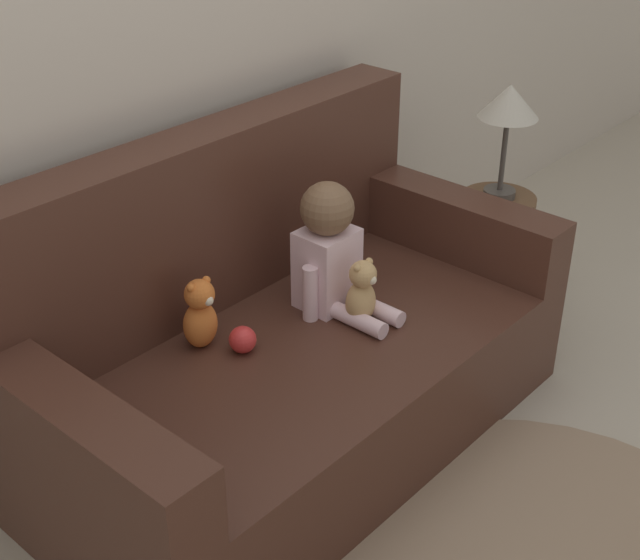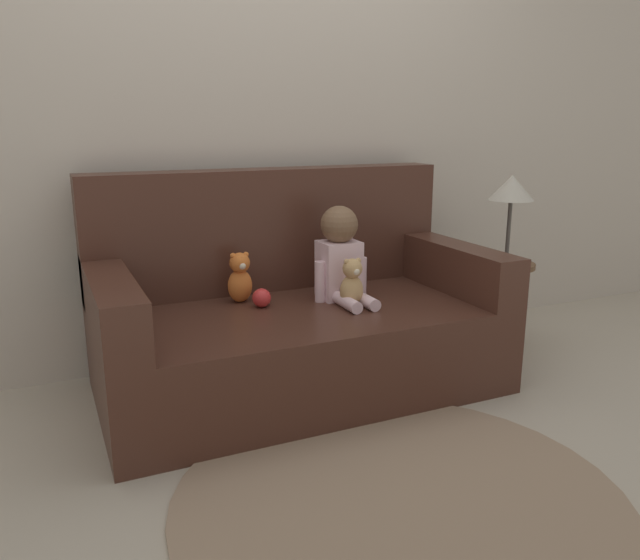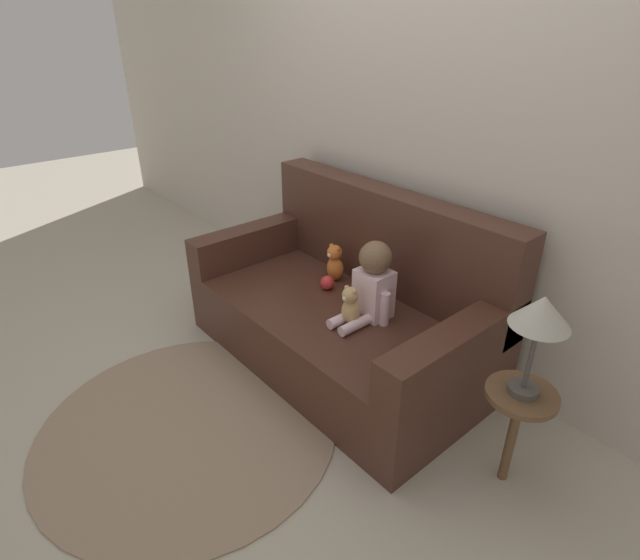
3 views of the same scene
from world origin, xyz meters
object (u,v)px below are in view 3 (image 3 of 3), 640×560
(teddy_bear_brown, at_px, (351,306))
(plush_toy_side, at_px, (335,263))
(person_baby, at_px, (372,284))
(toy_ball, at_px, (327,283))
(couch, at_px, (346,308))
(side_table, at_px, (534,346))

(teddy_bear_brown, relative_size, plush_toy_side, 0.95)
(person_baby, distance_m, toy_ball, 0.40)
(person_baby, height_order, toy_ball, person_baby)
(couch, xyz_separation_m, person_baby, (0.22, -0.03, 0.26))
(person_baby, height_order, plush_toy_side, person_baby)
(person_baby, xyz_separation_m, side_table, (0.90, -0.06, 0.12))
(side_table, bearing_deg, person_baby, 175.86)
(person_baby, bearing_deg, couch, 171.46)
(couch, distance_m, toy_ball, 0.19)
(couch, bearing_deg, side_table, -5.01)
(couch, xyz_separation_m, toy_ball, (-0.15, -0.01, 0.11))
(person_baby, distance_m, plush_toy_side, 0.46)
(teddy_bear_brown, relative_size, side_table, 0.24)
(plush_toy_side, distance_m, side_table, 1.36)
(person_baby, bearing_deg, toy_ball, 176.86)
(couch, height_order, teddy_bear_brown, couch)
(person_baby, bearing_deg, plush_toy_side, 162.93)
(plush_toy_side, bearing_deg, couch, -25.06)
(side_table, bearing_deg, couch, 174.99)
(plush_toy_side, xyz_separation_m, side_table, (1.33, -0.20, 0.20))
(couch, distance_m, person_baby, 0.34)
(toy_ball, bearing_deg, plush_toy_side, 118.40)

